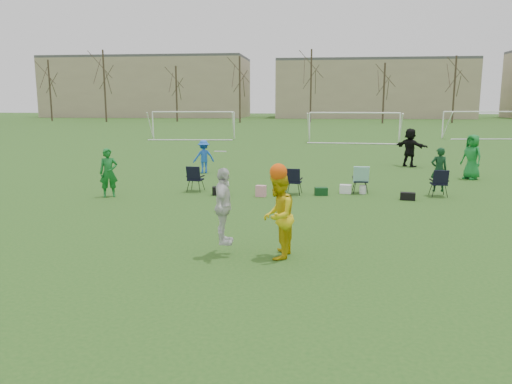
# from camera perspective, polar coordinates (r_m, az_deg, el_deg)

# --- Properties ---
(ground) EXTENTS (260.00, 260.00, 0.00)m
(ground) POSITION_cam_1_polar(r_m,az_deg,el_deg) (10.54, 1.74, -8.14)
(ground) COLOR #245219
(ground) RESTS_ON ground
(fielder_green_near) EXTENTS (0.74, 0.64, 1.72)m
(fielder_green_near) POSITION_cam_1_polar(r_m,az_deg,el_deg) (18.30, -16.49, 2.13)
(fielder_green_near) COLOR #126A24
(fielder_green_near) RESTS_ON ground
(fielder_blue) EXTENTS (1.15, 0.96, 1.55)m
(fielder_blue) POSITION_cam_1_polar(r_m,az_deg,el_deg) (23.58, -5.99, 4.04)
(fielder_blue) COLOR blue
(fielder_blue) RESTS_ON ground
(fielder_green_far) EXTENTS (1.06, 1.13, 1.94)m
(fielder_green_far) POSITION_cam_1_polar(r_m,az_deg,el_deg) (23.51, 23.45, 3.70)
(fielder_green_far) COLOR #15782C
(fielder_green_far) RESTS_ON ground
(fielder_black) EXTENTS (1.71, 1.72, 1.98)m
(fielder_black) POSITION_cam_1_polar(r_m,az_deg,el_deg) (26.99, 17.18, 4.89)
(fielder_black) COLOR black
(fielder_black) RESTS_ON ground
(center_contest) EXTENTS (1.82, 1.01, 2.32)m
(center_contest) POSITION_cam_1_polar(r_m,az_deg,el_deg) (10.69, 0.27, -2.23)
(center_contest) COLOR silver
(center_contest) RESTS_ON ground
(sideline_setup) EXTENTS (9.46, 1.66, 1.73)m
(sideline_setup) POSITION_cam_1_polar(r_m,az_deg,el_deg) (18.35, 9.60, 1.38)
(sideline_setup) COLOR #0E351A
(sideline_setup) RESTS_ON ground
(goal_left) EXTENTS (7.39, 0.76, 2.46)m
(goal_left) POSITION_cam_1_polar(r_m,az_deg,el_deg) (45.30, -7.19, 8.47)
(goal_left) COLOR white
(goal_left) RESTS_ON ground
(goal_mid) EXTENTS (7.40, 0.63, 2.46)m
(goal_mid) POSITION_cam_1_polar(r_m,az_deg,el_deg) (42.10, 11.15, 8.22)
(goal_mid) COLOR white
(goal_mid) RESTS_ON ground
(goal_right) EXTENTS (7.35, 1.14, 2.46)m
(goal_right) POSITION_cam_1_polar(r_m,az_deg,el_deg) (50.31, 24.52, 7.81)
(goal_right) COLOR white
(goal_right) RESTS_ON ground
(tree_line) EXTENTS (110.28, 3.28, 11.40)m
(tree_line) POSITION_cam_1_polar(r_m,az_deg,el_deg) (79.83, 6.45, 11.53)
(tree_line) COLOR #382B21
(tree_line) RESTS_ON ground
(building_row) EXTENTS (126.00, 16.00, 13.00)m
(building_row) POSITION_cam_1_polar(r_m,az_deg,el_deg) (106.15, 10.14, 11.61)
(building_row) COLOR tan
(building_row) RESTS_ON ground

